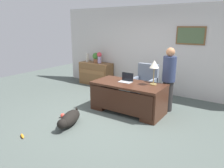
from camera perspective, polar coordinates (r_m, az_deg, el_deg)
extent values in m
plane|color=#4C5651|center=(5.12, -1.44, -8.95)|extent=(12.00, 12.00, 0.00)
cube|color=silver|center=(6.99, 11.02, 8.85)|extent=(7.00, 0.12, 2.70)
cube|color=brown|center=(6.53, 20.17, 12.00)|extent=(0.80, 0.03, 0.51)
cube|color=#4F6541|center=(6.51, 20.13, 11.99)|extent=(0.72, 0.01, 0.43)
cube|color=#422316|center=(5.28, 4.40, -0.02)|extent=(1.78, 0.87, 0.05)
cube|color=#422316|center=(5.75, -1.83, -2.52)|extent=(0.36, 0.81, 0.69)
cube|color=#422316|center=(5.10, 11.28, -5.19)|extent=(0.36, 0.81, 0.69)
cube|color=#381E13|center=(5.04, 2.03, -4.70)|extent=(1.68, 0.04, 0.55)
cube|color=brown|center=(7.89, -4.29, 2.81)|extent=(1.23, 0.48, 0.80)
cube|color=brown|center=(7.68, -5.44, 3.18)|extent=(1.13, 0.02, 0.14)
cube|color=slate|center=(6.14, 8.49, -1.26)|extent=(0.60, 0.58, 0.18)
cylinder|color=black|center=(6.21, 8.40, -3.29)|extent=(0.10, 0.10, 0.28)
cylinder|color=black|center=(6.24, 8.36, -4.29)|extent=(0.52, 0.52, 0.05)
cube|color=slate|center=(6.25, 9.58, 2.66)|extent=(0.60, 0.12, 0.59)
cube|color=slate|center=(6.20, 6.39, 0.89)|extent=(0.08, 0.50, 0.22)
cube|color=slate|center=(5.98, 10.81, 0.19)|extent=(0.08, 0.50, 0.22)
cylinder|color=#262323|center=(5.60, 14.51, -3.09)|extent=(0.26, 0.26, 0.77)
cylinder|color=navy|center=(5.43, 15.00, 3.87)|extent=(0.32, 0.32, 0.62)
sphere|color=#BA7A51|center=(5.36, 15.30, 8.22)|extent=(0.21, 0.21, 0.21)
ellipsoid|color=black|center=(4.81, -11.04, -8.96)|extent=(0.52, 0.80, 0.30)
sphere|color=black|center=(4.49, -13.18, -10.32)|extent=(0.20, 0.20, 0.20)
cylinder|color=black|center=(5.11, -9.21, -7.13)|extent=(0.09, 0.15, 0.21)
cube|color=#B2B5BA|center=(5.35, 3.58, 0.56)|extent=(0.32, 0.22, 0.01)
cube|color=black|center=(5.41, 4.16, 1.94)|extent=(0.32, 0.01, 0.21)
cylinder|color=#9E8447|center=(5.20, 10.92, -0.06)|extent=(0.16, 0.16, 0.02)
cylinder|color=#9E8447|center=(5.15, 11.03, 2.12)|extent=(0.02, 0.02, 0.38)
cone|color=silver|center=(5.10, 11.19, 5.21)|extent=(0.22, 0.22, 0.18)
cylinder|color=#B8A6D8|center=(7.69, -3.36, 6.44)|extent=(0.13, 0.13, 0.23)
sphere|color=#EA4552|center=(7.67, -3.38, 7.82)|extent=(0.17, 0.17, 0.17)
cylinder|color=silver|center=(8.04, -6.61, 7.02)|extent=(0.11, 0.11, 0.31)
cylinder|color=brown|center=(7.79, -4.28, 6.19)|extent=(0.18, 0.18, 0.14)
sphere|color=#3F7C33|center=(7.77, -4.30, 7.42)|extent=(0.24, 0.24, 0.24)
sphere|color=#E53F33|center=(5.23, -12.99, -8.18)|extent=(0.11, 0.11, 0.11)
ellipsoid|color=orange|center=(4.63, -22.74, -12.62)|extent=(0.20, 0.12, 0.05)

